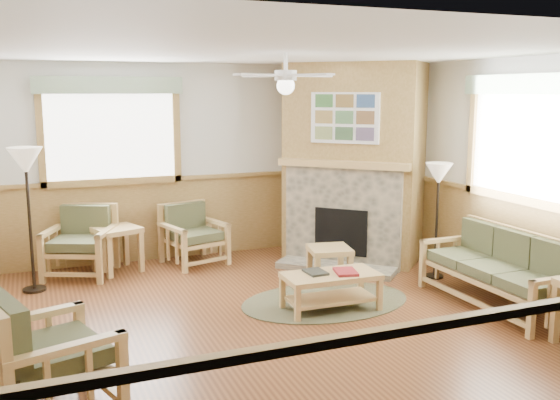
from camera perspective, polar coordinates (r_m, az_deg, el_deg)
name	(u,v)px	position (r m, az deg, el deg)	size (l,w,h in m)	color
floor	(269,327)	(6.36, -1.01, -11.57)	(6.00, 6.00, 0.01)	brown
ceiling	(268,50)	(5.93, -1.09, 13.53)	(6.00, 6.00, 0.01)	white
wall_back	(192,161)	(8.84, -8.01, 3.51)	(6.00, 0.02, 2.70)	silver
wall_front	(473,281)	(3.44, 17.22, -7.10)	(6.00, 0.02, 2.70)	silver
wall_right	(514,178)	(7.59, 20.63, 1.91)	(0.02, 6.00, 2.70)	silver
wainscot	(269,274)	(6.18, -1.03, -6.78)	(6.00, 6.00, 1.10)	olive
fireplace	(354,162)	(8.70, 6.79, 3.43)	(2.20, 2.20, 2.70)	olive
window_back	(108,75)	(8.55, -15.44, 10.96)	(1.90, 0.16, 1.50)	white
window_right	(532,72)	(7.36, 22.03, 10.81)	(0.16, 1.90, 1.50)	white
ceiling_fan	(286,57)	(6.32, 0.53, 12.95)	(1.24, 1.24, 0.36)	white
sofa	(496,269)	(7.22, 19.17, -6.00)	(0.74, 1.80, 0.83)	tan
armchair_back_left	(80,242)	(8.32, -17.83, -3.67)	(0.78, 0.78, 0.88)	tan
armchair_back_right	(194,234)	(8.54, -7.87, -3.14)	(0.72, 0.72, 0.81)	tan
armchair_left	(48,353)	(4.90, -20.43, -12.96)	(0.84, 0.84, 0.95)	tan
coffee_table	(331,292)	(6.78, 4.66, -8.35)	(1.02, 0.51, 0.41)	tan
end_table_chairs	(118,249)	(8.39, -14.61, -4.40)	(0.53, 0.51, 0.59)	tan
footstool	(329,264)	(7.77, 4.54, -5.86)	(0.50, 0.50, 0.43)	tan
braided_rug	(325,301)	(7.09, 4.18, -9.21)	(1.94, 1.94, 0.01)	#49472E
floor_lamp_left	(30,220)	(7.78, -21.92, -1.70)	(0.39, 0.39, 1.71)	black
floor_lamp_right	(437,221)	(8.02, 14.14, -1.83)	(0.34, 0.34, 1.46)	black
book_red	(346,270)	(6.73, 6.03, -6.42)	(0.22, 0.30, 0.03)	maroon
book_dark	(315,271)	(6.71, 3.26, -6.49)	(0.20, 0.27, 0.03)	#262720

